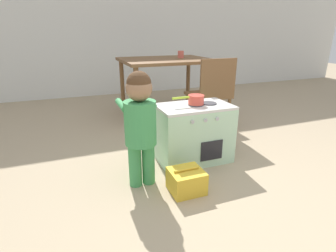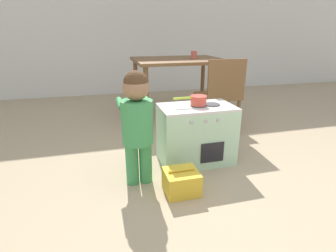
# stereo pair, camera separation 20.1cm
# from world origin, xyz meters

# --- Properties ---
(ground_plane) EXTENTS (16.00, 16.00, 0.00)m
(ground_plane) POSITION_xyz_m (0.00, 0.00, 0.00)
(ground_plane) COLOR tan
(wall_back) EXTENTS (10.00, 0.06, 2.60)m
(wall_back) POSITION_xyz_m (0.00, 3.70, 1.30)
(wall_back) COLOR silver
(wall_back) RESTS_ON ground_plane
(play_kitchen) EXTENTS (0.60, 0.38, 0.49)m
(play_kitchen) POSITION_xyz_m (-0.00, 0.84, 0.24)
(play_kitchen) COLOR #B2DBB7
(play_kitchen) RESTS_ON ground_plane
(toy_pot) EXTENTS (0.27, 0.13, 0.08)m
(toy_pot) POSITION_xyz_m (0.01, 0.84, 0.54)
(toy_pot) COLOR #E04C3D
(toy_pot) RESTS_ON play_kitchen
(child_figure) EXTENTS (0.24, 0.35, 0.82)m
(child_figure) POSITION_xyz_m (-0.52, 0.63, 0.50)
(child_figure) COLOR #3D9351
(child_figure) RESTS_ON ground_plane
(toy_basket) EXTENTS (0.23, 0.21, 0.17)m
(toy_basket) POSITION_xyz_m (-0.26, 0.43, 0.08)
(toy_basket) COLOR gold
(toy_basket) RESTS_ON ground_plane
(dining_table) EXTENTS (1.11, 0.91, 0.73)m
(dining_table) POSITION_xyz_m (0.25, 2.16, 0.64)
(dining_table) COLOR brown
(dining_table) RESTS_ON ground_plane
(dining_chair_near) EXTENTS (0.40, 0.40, 0.80)m
(dining_chair_near) POSITION_xyz_m (0.46, 1.38, 0.44)
(dining_chair_near) COLOR brown
(dining_chair_near) RESTS_ON ground_plane
(cup_on_table) EXTENTS (0.08, 0.08, 0.09)m
(cup_on_table) POSITION_xyz_m (0.46, 2.19, 0.78)
(cup_on_table) COLOR #D15B4C
(cup_on_table) RESTS_ON dining_table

